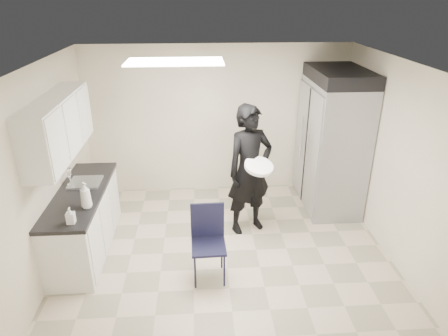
{
  "coord_description": "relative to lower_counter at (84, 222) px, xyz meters",
  "views": [
    {
      "loc": [
        -0.33,
        -4.67,
        3.38
      ],
      "look_at": [
        -0.0,
        0.2,
        1.2
      ],
      "focal_mm": 32.0,
      "sensor_mm": 36.0,
      "label": 1
    }
  ],
  "objects": [
    {
      "name": "sink",
      "position": [
        0.02,
        0.25,
        0.44
      ],
      "size": [
        0.42,
        0.4,
        0.14
      ],
      "primitive_type": "cube",
      "color": "gray",
      "rests_on": "countertop"
    },
    {
      "name": "soap_bottle_a",
      "position": [
        0.21,
        -0.43,
        0.65
      ],
      "size": [
        0.19,
        0.19,
        0.34
      ],
      "primitive_type": "imported",
      "rotation": [
        0.0,
        0.0,
        0.73
      ],
      "color": "silver",
      "rests_on": "countertop"
    },
    {
      "name": "faucet",
      "position": [
        -0.18,
        0.25,
        0.59
      ],
      "size": [
        0.02,
        0.02,
        0.24
      ],
      "primitive_type": "cylinder",
      "color": "silver",
      "rests_on": "countertop"
    },
    {
      "name": "countertop",
      "position": [
        0.0,
        0.0,
        0.46
      ],
      "size": [
        0.64,
        1.95,
        0.05
      ],
      "primitive_type": "cube",
      "color": "black",
      "rests_on": "lower_counter"
    },
    {
      "name": "right_wall",
      "position": [
        4.2,
        -0.2,
        0.87
      ],
      "size": [
        0.0,
        4.0,
        4.0
      ],
      "primitive_type": "plane",
      "rotation": [
        1.57,
        0.0,
        -1.57
      ],
      "color": "beige",
      "rests_on": "floor"
    },
    {
      "name": "notice_sticker_left",
      "position": [
        -0.29,
        -0.1,
        0.79
      ],
      "size": [
        0.0,
        0.12,
        0.07
      ],
      "primitive_type": "cube",
      "color": "yellow",
      "rests_on": "left_wall"
    },
    {
      "name": "lower_counter",
      "position": [
        0.0,
        0.0,
        0.0
      ],
      "size": [
        0.6,
        1.9,
        0.86
      ],
      "primitive_type": "cube",
      "color": "silver",
      "rests_on": "floor"
    },
    {
      "name": "fridge_compressor",
      "position": [
        3.78,
        1.07,
        1.77
      ],
      "size": [
        0.8,
        1.35,
        0.2
      ],
      "primitive_type": "cube",
      "color": "black",
      "rests_on": "commercial_fridge"
    },
    {
      "name": "notice_sticker_right",
      "position": [
        -0.29,
        0.1,
        0.75
      ],
      "size": [
        0.0,
        0.12,
        0.07
      ],
      "primitive_type": "cube",
      "color": "yellow",
      "rests_on": "left_wall"
    },
    {
      "name": "upper_cabinets",
      "position": [
        -0.13,
        0.0,
        1.4
      ],
      "size": [
        0.35,
        1.8,
        0.75
      ],
      "primitive_type": "cube",
      "color": "silver",
      "rests_on": "left_wall"
    },
    {
      "name": "back_wall",
      "position": [
        1.95,
        1.8,
        0.87
      ],
      "size": [
        4.5,
        0.0,
        4.5
      ],
      "primitive_type": "plane",
      "rotation": [
        1.57,
        0.0,
        0.0
      ],
      "color": "beige",
      "rests_on": "floor"
    },
    {
      "name": "towel_dispenser",
      "position": [
        -0.19,
        1.15,
        1.19
      ],
      "size": [
        0.22,
        0.3,
        0.35
      ],
      "primitive_type": "cube",
      "color": "black",
      "rests_on": "left_wall"
    },
    {
      "name": "commercial_fridge",
      "position": [
        3.78,
        1.07,
        0.62
      ],
      "size": [
        0.8,
        1.35,
        2.1
      ],
      "primitive_type": "cube",
      "color": "gray",
      "rests_on": "floor"
    },
    {
      "name": "left_wall",
      "position": [
        -0.3,
        -0.2,
        0.87
      ],
      "size": [
        0.0,
        4.0,
        4.0
      ],
      "primitive_type": "plane",
      "rotation": [
        1.57,
        0.0,
        1.57
      ],
      "color": "beige",
      "rests_on": "floor"
    },
    {
      "name": "man_tuxedo",
      "position": [
        2.35,
        0.38,
        0.55
      ],
      "size": [
        0.85,
        0.72,
        1.96
      ],
      "primitive_type": "imported",
      "rotation": [
        0.0,
        0.0,
        0.4
      ],
      "color": "black",
      "rests_on": "floor"
    },
    {
      "name": "floor",
      "position": [
        1.95,
        -0.2,
        -0.43
      ],
      "size": [
        4.5,
        4.5,
        0.0
      ],
      "primitive_type": "plane",
      "color": "#B9A791",
      "rests_on": "ground"
    },
    {
      "name": "ceiling",
      "position": [
        1.95,
        -0.2,
        2.17
      ],
      "size": [
        4.5,
        4.5,
        0.0
      ],
      "primitive_type": "plane",
      "rotation": [
        3.14,
        0.0,
        0.0
      ],
      "color": "silver",
      "rests_on": "back_wall"
    },
    {
      "name": "soap_bottle_b",
      "position": [
        0.12,
        -0.8,
        0.58
      ],
      "size": [
        0.09,
        0.09,
        0.2
      ],
      "primitive_type": "imported",
      "rotation": [
        0.0,
        0.0,
        0.01
      ],
      "color": "silver",
      "rests_on": "countertop"
    },
    {
      "name": "bucket_lid",
      "position": [
        2.44,
        0.15,
        0.71
      ],
      "size": [
        0.53,
        0.53,
        0.05
      ],
      "primitive_type": "cylinder",
      "rotation": [
        0.0,
        0.0,
        0.4
      ],
      "color": "silver",
      "rests_on": "man_tuxedo"
    },
    {
      "name": "ceiling_panel",
      "position": [
        1.35,
        0.2,
        2.14
      ],
      "size": [
        1.2,
        0.6,
        0.02
      ],
      "primitive_type": "cube",
      "color": "white",
      "rests_on": "ceiling"
    },
    {
      "name": "folding_chair",
      "position": [
        1.71,
        -0.75,
        0.04
      ],
      "size": [
        0.43,
        0.43,
        0.95
      ],
      "primitive_type": "cube",
      "rotation": [
        0.0,
        0.0,
        0.03
      ],
      "color": "black",
      "rests_on": "floor"
    }
  ]
}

